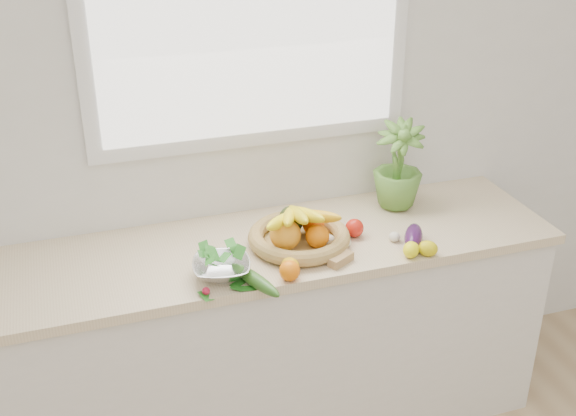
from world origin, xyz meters
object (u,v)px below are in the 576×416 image
object	(u,v)px
colander_with_spinach	(222,264)
fruit_basket	(298,232)
apple	(354,228)
eggplant	(414,237)
cucumber	(255,280)
potted_herb	(398,164)

from	to	relation	value
colander_with_spinach	fruit_basket	bearing A→B (deg)	22.80
apple	fruit_basket	bearing A→B (deg)	179.22
apple	eggplant	world-z (taller)	same
cucumber	fruit_basket	world-z (taller)	fruit_basket
apple	fruit_basket	distance (m)	0.23
eggplant	fruit_basket	size ratio (longest dim) A/B	0.44
apple	colander_with_spinach	distance (m)	0.59
cucumber	potted_herb	distance (m)	0.87
eggplant	fruit_basket	bearing A→B (deg)	161.18
cucumber	fruit_basket	xyz separation A→B (m)	(0.24, 0.23, 0.03)
apple	eggplant	distance (m)	0.23
apple	colander_with_spinach	xyz separation A→B (m)	(-0.57, -0.14, 0.02)
eggplant	colander_with_spinach	xyz separation A→B (m)	(-0.76, 0.00, 0.02)
eggplant	colander_with_spinach	bearing A→B (deg)	179.87
fruit_basket	colander_with_spinach	xyz separation A→B (m)	(-0.34, -0.14, 0.00)
eggplant	apple	bearing A→B (deg)	143.17
fruit_basket	apple	bearing A→B (deg)	-0.78
apple	fruit_basket	world-z (taller)	fruit_basket
apple	eggplant	size ratio (longest dim) A/B	0.40
eggplant	cucumber	xyz separation A→B (m)	(-0.66, -0.09, -0.01)
eggplant	colander_with_spinach	world-z (taller)	colander_with_spinach
potted_herb	colander_with_spinach	xyz separation A→B (m)	(-0.84, -0.33, -0.14)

